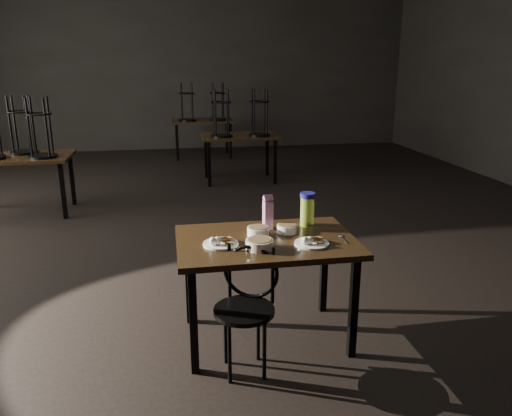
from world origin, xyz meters
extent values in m
plane|color=black|center=(0.00, 0.00, 0.00)|extent=(12.00, 12.00, 0.00)
cube|color=black|center=(0.00, 6.00, 1.60)|extent=(10.00, 0.04, 3.20)
cube|color=black|center=(0.32, -2.08, 0.73)|extent=(1.20, 0.80, 0.04)
cube|color=black|center=(-0.20, -2.40, 0.35)|extent=(0.05, 0.05, 0.71)
cube|color=black|center=(0.84, -2.40, 0.35)|extent=(0.05, 0.05, 0.71)
cube|color=black|center=(-0.20, -1.76, 0.35)|extent=(0.05, 0.05, 0.71)
cube|color=black|center=(0.84, -1.76, 0.35)|extent=(0.05, 0.05, 0.71)
cylinder|color=white|center=(0.00, -2.14, 0.76)|extent=(0.23, 0.23, 0.01)
cube|color=olive|center=(0.01, -2.10, 0.81)|extent=(0.08, 0.08, 0.04)
cube|color=olive|center=(0.03, -2.10, 0.81)|extent=(0.10, 0.10, 0.03)
ellipsoid|color=white|center=(-0.05, -2.17, 0.79)|extent=(0.04, 0.04, 0.06)
ellipsoid|color=white|center=(-0.02, -2.17, 0.79)|extent=(0.04, 0.04, 0.06)
cylinder|color=white|center=(0.59, -2.24, 0.76)|extent=(0.23, 0.23, 0.01)
cube|color=olive|center=(0.59, -2.20, 0.80)|extent=(0.08, 0.08, 0.04)
cube|color=olive|center=(0.62, -2.20, 0.80)|extent=(0.09, 0.10, 0.03)
ellipsoid|color=white|center=(0.53, -2.27, 0.79)|extent=(0.04, 0.04, 0.05)
ellipsoid|color=white|center=(0.56, -2.27, 0.79)|extent=(0.04, 0.04, 0.05)
cylinder|color=white|center=(0.27, -2.00, 0.78)|extent=(0.15, 0.15, 0.06)
cylinder|color=brown|center=(0.27, -2.00, 0.80)|extent=(0.13, 0.13, 0.01)
cylinder|color=white|center=(0.48, -1.98, 0.78)|extent=(0.14, 0.14, 0.06)
cylinder|color=brown|center=(0.48, -1.98, 0.80)|extent=(0.12, 0.12, 0.01)
cylinder|color=white|center=(0.24, -2.25, 0.78)|extent=(0.18, 0.18, 0.06)
cylinder|color=brown|center=(0.24, -2.25, 0.80)|extent=(0.15, 0.15, 0.01)
cube|color=#8E196A|center=(0.37, -1.88, 0.85)|extent=(0.07, 0.07, 0.20)
cube|color=#8E196A|center=(0.37, -1.88, 0.97)|extent=(0.07, 0.07, 0.06)
cylinder|color=#A2C93B|center=(0.66, -1.85, 0.86)|extent=(0.13, 0.13, 0.21)
cylinder|color=navy|center=(0.66, -1.85, 0.98)|extent=(0.15, 0.15, 0.03)
ellipsoid|color=silver|center=(0.83, -2.12, 0.75)|extent=(0.04, 0.05, 0.01)
cube|color=silver|center=(0.83, -2.21, 0.75)|extent=(0.01, 0.12, 0.00)
cylinder|color=black|center=(0.11, -2.45, 0.43)|extent=(0.38, 0.38, 0.03)
torus|color=black|center=(0.17, -2.30, 0.62)|extent=(0.34, 0.17, 0.37)
cylinder|color=black|center=(0.21, -2.34, 0.21)|extent=(0.02, 0.02, 0.43)
cylinder|color=black|center=(0.00, -2.34, 0.21)|extent=(0.02, 0.02, 0.43)
cylinder|color=black|center=(0.00, -2.55, 0.21)|extent=(0.02, 0.02, 0.43)
cylinder|color=black|center=(0.21, -2.55, 0.21)|extent=(0.02, 0.02, 0.43)
cube|color=black|center=(-2.13, 1.40, 0.73)|extent=(1.20, 0.80, 0.04)
cube|color=black|center=(-1.61, 1.08, 0.35)|extent=(0.05, 0.05, 0.71)
cube|color=black|center=(-1.61, 1.72, 0.35)|extent=(0.05, 0.05, 0.71)
cylinder|color=black|center=(-1.83, 1.25, 0.77)|extent=(0.34, 0.34, 0.03)
torus|color=black|center=(-1.83, 1.25, 1.27)|extent=(0.32, 0.32, 0.02)
cylinder|color=black|center=(-1.73, 1.35, 1.13)|extent=(0.03, 0.03, 0.70)
cylinder|color=black|center=(-1.93, 1.35, 1.13)|extent=(0.03, 0.03, 0.70)
cylinder|color=black|center=(-1.93, 1.15, 1.13)|extent=(0.03, 0.03, 0.70)
cylinder|color=black|center=(-1.73, 1.15, 1.13)|extent=(0.03, 0.03, 0.70)
cylinder|color=black|center=(-2.13, 1.58, 0.77)|extent=(0.34, 0.34, 0.03)
torus|color=black|center=(-2.13, 1.58, 1.27)|extent=(0.32, 0.32, 0.02)
cylinder|color=black|center=(-2.03, 1.68, 1.13)|extent=(0.03, 0.03, 0.70)
cylinder|color=black|center=(-2.23, 1.68, 1.13)|extent=(0.03, 0.03, 0.70)
cylinder|color=black|center=(-2.23, 1.48, 1.13)|extent=(0.03, 0.03, 0.70)
cylinder|color=black|center=(-2.03, 1.48, 1.13)|extent=(0.03, 0.03, 0.70)
cube|color=black|center=(0.82, 2.73, 0.73)|extent=(1.20, 0.80, 0.04)
cube|color=black|center=(0.30, 2.41, 0.35)|extent=(0.05, 0.05, 0.71)
cube|color=black|center=(1.34, 2.41, 0.35)|extent=(0.05, 0.05, 0.71)
cube|color=black|center=(0.30, 3.05, 0.35)|extent=(0.05, 0.05, 0.71)
cube|color=black|center=(1.34, 3.05, 0.35)|extent=(0.05, 0.05, 0.71)
cylinder|color=black|center=(0.52, 2.58, 0.77)|extent=(0.34, 0.34, 0.03)
torus|color=black|center=(0.52, 2.58, 1.27)|extent=(0.32, 0.32, 0.02)
cylinder|color=black|center=(0.62, 2.68, 1.13)|extent=(0.03, 0.03, 0.70)
cylinder|color=black|center=(0.42, 2.68, 1.13)|extent=(0.03, 0.03, 0.70)
cylinder|color=black|center=(0.42, 2.48, 1.13)|extent=(0.03, 0.03, 0.70)
cylinder|color=black|center=(0.62, 2.48, 1.13)|extent=(0.03, 0.03, 0.70)
cylinder|color=black|center=(1.12, 2.58, 0.77)|extent=(0.34, 0.34, 0.03)
torus|color=black|center=(1.12, 2.58, 1.27)|extent=(0.32, 0.32, 0.02)
cylinder|color=black|center=(1.22, 2.68, 1.13)|extent=(0.03, 0.03, 0.70)
cylinder|color=black|center=(1.02, 2.68, 1.13)|extent=(0.03, 0.03, 0.70)
cylinder|color=black|center=(1.02, 2.48, 1.13)|extent=(0.03, 0.03, 0.70)
cylinder|color=black|center=(1.22, 2.48, 1.13)|extent=(0.03, 0.03, 0.70)
cube|color=black|center=(0.39, 4.92, 0.73)|extent=(1.20, 0.80, 0.04)
cube|color=black|center=(-0.13, 4.60, 0.35)|extent=(0.05, 0.05, 0.71)
cube|color=black|center=(0.91, 4.60, 0.35)|extent=(0.05, 0.05, 0.71)
cube|color=black|center=(-0.13, 5.24, 0.35)|extent=(0.05, 0.05, 0.71)
cube|color=black|center=(0.91, 5.24, 0.35)|extent=(0.05, 0.05, 0.71)
cylinder|color=black|center=(0.09, 4.77, 0.77)|extent=(0.34, 0.34, 0.03)
torus|color=black|center=(0.09, 4.77, 1.27)|extent=(0.32, 0.32, 0.02)
cylinder|color=black|center=(0.19, 4.87, 1.13)|extent=(0.03, 0.03, 0.70)
cylinder|color=black|center=(-0.01, 4.87, 1.13)|extent=(0.03, 0.03, 0.70)
cylinder|color=black|center=(-0.01, 4.67, 1.13)|extent=(0.03, 0.03, 0.70)
cylinder|color=black|center=(0.19, 4.67, 1.13)|extent=(0.03, 0.03, 0.70)
cylinder|color=black|center=(0.69, 4.77, 0.77)|extent=(0.34, 0.34, 0.03)
torus|color=black|center=(0.69, 4.77, 1.27)|extent=(0.32, 0.32, 0.02)
cylinder|color=black|center=(0.79, 4.87, 1.13)|extent=(0.03, 0.03, 0.70)
cylinder|color=black|center=(0.59, 4.87, 1.13)|extent=(0.03, 0.03, 0.70)
cylinder|color=black|center=(0.59, 4.67, 1.13)|extent=(0.03, 0.03, 0.70)
cylinder|color=black|center=(0.79, 4.67, 1.13)|extent=(0.03, 0.03, 0.70)
camera|label=1|loc=(-0.30, -5.18, 1.91)|focal=35.00mm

